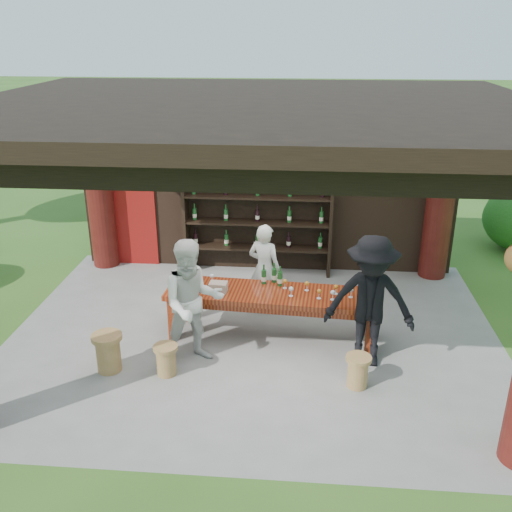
# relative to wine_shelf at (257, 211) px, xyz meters

# --- Properties ---
(ground) EXTENTS (90.00, 90.00, 0.00)m
(ground) POSITION_rel_wine_shelf_xyz_m (0.15, -2.45, -1.22)
(ground) COLOR #2D5119
(ground) RESTS_ON ground
(pavilion) EXTENTS (7.50, 6.00, 3.60)m
(pavilion) POSITION_rel_wine_shelf_xyz_m (0.14, -2.02, 0.91)
(pavilion) COLOR slate
(pavilion) RESTS_ON ground
(wine_shelf) EXTENTS (2.76, 0.42, 2.43)m
(wine_shelf) POSITION_rel_wine_shelf_xyz_m (0.00, 0.00, 0.00)
(wine_shelf) COLOR black
(wine_shelf) RESTS_ON ground
(tasting_table) EXTENTS (3.17, 1.02, 0.75)m
(tasting_table) POSITION_rel_wine_shelf_xyz_m (0.41, -2.45, -0.59)
(tasting_table) COLOR #5D170D
(tasting_table) RESTS_ON ground
(stool_near_left) EXTENTS (0.33, 0.33, 0.44)m
(stool_near_left) POSITION_rel_wine_shelf_xyz_m (-0.93, -3.57, -0.98)
(stool_near_left) COLOR olive
(stool_near_left) RESTS_ON ground
(stool_near_right) EXTENTS (0.34, 0.34, 0.45)m
(stool_near_right) POSITION_rel_wine_shelf_xyz_m (1.61, -3.64, -0.98)
(stool_near_right) COLOR olive
(stool_near_right) RESTS_ON ground
(stool_far_left) EXTENTS (0.42, 0.42, 0.55)m
(stool_far_left) POSITION_rel_wine_shelf_xyz_m (-1.74, -3.54, -0.93)
(stool_far_left) COLOR olive
(stool_far_left) RESTS_ON ground
(host) EXTENTS (0.64, 0.54, 1.51)m
(host) POSITION_rel_wine_shelf_xyz_m (0.25, -1.62, -0.46)
(host) COLOR silver
(host) RESTS_ON ground
(guest_woman) EXTENTS (1.07, 0.96, 1.80)m
(guest_woman) POSITION_rel_wine_shelf_xyz_m (-0.62, -3.19, -0.32)
(guest_woman) COLOR silver
(guest_woman) RESTS_ON ground
(guest_man) EXTENTS (1.29, 0.84, 1.88)m
(guest_man) POSITION_rel_wine_shelf_xyz_m (1.78, -3.04, -0.28)
(guest_man) COLOR black
(guest_man) RESTS_ON ground
(table_bottles) EXTENTS (0.33, 0.20, 0.31)m
(table_bottles) POSITION_rel_wine_shelf_xyz_m (0.41, -2.16, -0.31)
(table_bottles) COLOR #194C1E
(table_bottles) RESTS_ON tasting_table
(table_glasses) EXTENTS (2.14, 0.49, 0.15)m
(table_glasses) POSITION_rel_wine_shelf_xyz_m (0.88, -2.46, -0.39)
(table_glasses) COLOR silver
(table_glasses) RESTS_ON tasting_table
(napkin_basket) EXTENTS (0.27, 0.20, 0.14)m
(napkin_basket) POSITION_rel_wine_shelf_xyz_m (-0.37, -2.49, -0.40)
(napkin_basket) COLOR #BF6672
(napkin_basket) RESTS_ON tasting_table
(shrubs) EXTENTS (16.04, 8.72, 1.36)m
(shrubs) POSITION_rel_wine_shelf_xyz_m (3.11, -1.70, -0.67)
(shrubs) COLOR #194C14
(shrubs) RESTS_ON ground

